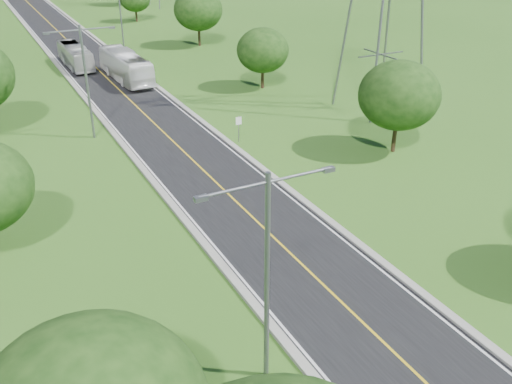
# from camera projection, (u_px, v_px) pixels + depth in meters

# --- Properties ---
(ground) EXTENTS (260.00, 260.00, 0.00)m
(ground) POSITION_uv_depth(u_px,v_px,m) (116.00, 87.00, 66.12)
(ground) COLOR #2F5A19
(ground) RESTS_ON ground
(road) EXTENTS (8.00, 150.00, 0.06)m
(road) POSITION_uv_depth(u_px,v_px,m) (103.00, 75.00, 70.87)
(road) COLOR black
(road) RESTS_ON ground
(curb_left) EXTENTS (0.50, 150.00, 0.22)m
(curb_left) POSITION_uv_depth(u_px,v_px,m) (68.00, 79.00, 69.09)
(curb_left) COLOR gray
(curb_left) RESTS_ON ground
(curb_right) EXTENTS (0.50, 150.00, 0.22)m
(curb_right) POSITION_uv_depth(u_px,v_px,m) (137.00, 70.00, 72.57)
(curb_right) COLOR gray
(curb_right) RESTS_ON ground
(speed_limit_sign) EXTENTS (0.55, 0.09, 2.40)m
(speed_limit_sign) POSITION_uv_depth(u_px,v_px,m) (239.00, 125.00, 50.05)
(speed_limit_sign) COLOR slate
(speed_limit_sign) RESTS_ON ground
(streetlight_near_left) EXTENTS (5.90, 0.25, 10.00)m
(streetlight_near_left) POSITION_uv_depth(u_px,v_px,m) (267.00, 264.00, 22.88)
(streetlight_near_left) COLOR slate
(streetlight_near_left) RESTS_ON ground
(streetlight_mid_left) EXTENTS (5.90, 0.25, 10.00)m
(streetlight_mid_left) POSITION_uv_depth(u_px,v_px,m) (86.00, 73.00, 49.08)
(streetlight_mid_left) COLOR slate
(streetlight_mid_left) RESTS_ON ground
(streetlight_far_right) EXTENTS (5.90, 0.25, 10.00)m
(streetlight_far_right) POSITION_uv_depth(u_px,v_px,m) (120.00, 8.00, 80.20)
(streetlight_far_right) COLOR slate
(streetlight_far_right) RESTS_ON ground
(tree_rb) EXTENTS (6.72, 6.72, 7.82)m
(tree_rb) POSITION_uv_depth(u_px,v_px,m) (399.00, 95.00, 46.63)
(tree_rb) COLOR black
(tree_rb) RESTS_ON ground
(tree_rc) EXTENTS (5.88, 5.88, 6.84)m
(tree_rc) POSITION_uv_depth(u_px,v_px,m) (263.00, 50.00, 63.97)
(tree_rc) COLOR black
(tree_rc) RESTS_ON ground
(tree_rd) EXTENTS (7.14, 7.14, 8.30)m
(tree_rd) POSITION_uv_depth(u_px,v_px,m) (198.00, 10.00, 83.43)
(tree_rd) COLOR black
(tree_rd) RESTS_ON ground
(bus_outbound) EXTENTS (3.41, 12.35, 3.41)m
(bus_outbound) POSITION_uv_depth(u_px,v_px,m) (126.00, 66.00, 67.83)
(bus_outbound) COLOR white
(bus_outbound) RESTS_ON road
(bus_inbound) EXTENTS (2.67, 10.46, 2.90)m
(bus_inbound) POSITION_uv_depth(u_px,v_px,m) (75.00, 56.00, 73.64)
(bus_inbound) COLOR beige
(bus_inbound) RESTS_ON road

